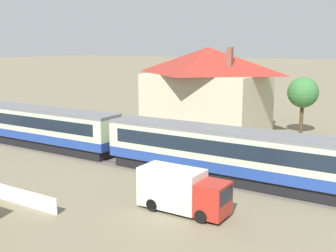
# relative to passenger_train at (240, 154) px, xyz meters

# --- Properties ---
(ground_plane) EXTENTS (600.00, 600.00, 0.00)m
(ground_plane) POSITION_rel_passenger_train_xyz_m (4.35, 0.16, -2.19)
(ground_plane) COLOR #7A7056
(passenger_train) EXTENTS (67.15, 3.05, 3.95)m
(passenger_train) POSITION_rel_passenger_train_xyz_m (0.00, 0.00, 0.00)
(passenger_train) COLOR #234293
(passenger_train) RESTS_ON ground_plane
(station_house_red_roof) EXTENTS (13.68, 10.64, 9.83)m
(station_house_red_roof) POSITION_rel_passenger_train_xyz_m (-10.60, 15.66, 2.89)
(station_house_red_roof) COLOR beige
(station_house_red_roof) RESTS_ON ground_plane
(delivery_truck_red) EXTENTS (5.63, 2.06, 2.62)m
(delivery_truck_red) POSITION_rel_passenger_train_xyz_m (-0.85, -7.00, -0.85)
(delivery_truck_red) COLOR #B2281E
(delivery_truck_red) RESTS_ON ground_plane
(yard_tree_0) EXTENTS (5.18, 5.18, 7.49)m
(yard_tree_0) POSITION_rel_passenger_train_xyz_m (-9.80, 20.39, 2.70)
(yard_tree_0) COLOR #4C3823
(yard_tree_0) RESTS_ON ground_plane
(yard_tree_1) EXTENTS (3.98, 3.98, 6.78)m
(yard_tree_1) POSITION_rel_passenger_train_xyz_m (-16.40, 20.08, 2.58)
(yard_tree_1) COLOR brown
(yard_tree_1) RESTS_ON ground_plane
(yard_tree_2) EXTENTS (3.42, 3.42, 6.56)m
(yard_tree_2) POSITION_rel_passenger_train_xyz_m (-0.68, 19.54, 2.61)
(yard_tree_2) COLOR #4C3823
(yard_tree_2) RESTS_ON ground_plane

